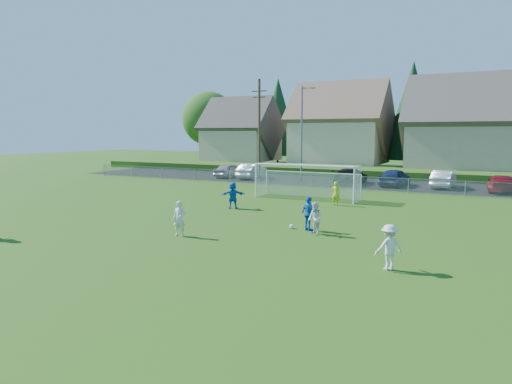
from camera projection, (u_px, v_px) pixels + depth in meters
The scene contains 22 objects.
ground at pixel (166, 249), 18.63m from camera, with size 160.00×160.00×0.00m, color #193D0C.
asphalt_lot at pixel (351, 183), 42.83m from camera, with size 60.00×60.00×0.00m, color black.
grass_embankment at pixel (371, 172), 49.38m from camera, with size 70.00×6.00×0.80m, color #1E420F.
soccer_ball at pixel (292, 226), 22.46m from camera, with size 0.22×0.22×0.22m, color white.
player_white_a at pixel (179, 219), 20.76m from camera, with size 0.59×0.39×1.62m, color silver.
player_white_b at pixel (315, 219), 21.09m from camera, with size 0.73×0.57×1.51m, color silver.
player_white_c at pixel (389, 247), 15.70m from camera, with size 1.03×0.59×1.59m, color silver.
player_blue_a at pixel (309, 214), 21.91m from camera, with size 0.97×0.40×1.65m, color blue.
player_blue_b at pixel (233, 195), 28.36m from camera, with size 1.53×0.49×1.65m, color blue.
goalkeeper at pixel (336, 193), 29.57m from camera, with size 0.56×0.37×1.55m, color #C1D919.
car_a at pixel (230, 170), 47.88m from camera, with size 1.74×4.33×1.48m, color gray.
car_b at pixel (251, 171), 46.69m from camera, with size 1.61×4.62×1.52m, color white.
car_d at pixel (350, 176), 41.98m from camera, with size 2.00×4.92×1.43m, color black.
car_e at pixel (395, 177), 40.14m from camera, with size 1.82×4.52×1.54m, color #16254F.
car_f at pixel (443, 179), 38.81m from camera, with size 1.56×4.48×1.48m, color silver.
car_g at pixel (501, 184), 36.02m from camera, with size 1.90×4.68×1.36m, color maroon.
soccer_goal at pixel (308, 176), 32.54m from camera, with size 7.42×1.90×2.50m.
chainlink_fence at pixel (333, 182), 37.91m from camera, with size 52.06×0.06×1.20m.
streetlight at pixel (302, 131), 42.91m from camera, with size 1.38×0.18×9.00m.
utility_pole at pixel (259, 128), 46.06m from camera, with size 1.60×0.26×10.00m.
houses_row at pixel (404, 110), 54.14m from camera, with size 53.90×11.45×13.27m.
tree_row at pixel (405, 116), 60.14m from camera, with size 65.98×12.36×13.80m.
Camera 1 is at (11.64, -14.43, 4.72)m, focal length 32.00 mm.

